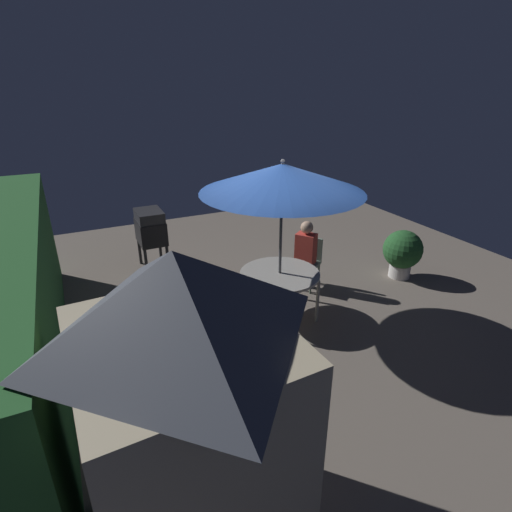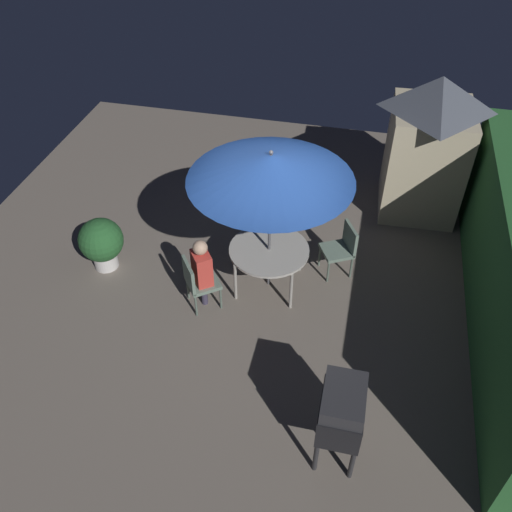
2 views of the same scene
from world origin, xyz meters
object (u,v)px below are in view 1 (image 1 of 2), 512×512
patio_umbrella (282,178)px  potted_plant_by_shed (402,251)px  person_in_red (306,247)px  chair_near_shed (307,259)px  patio_table (280,276)px  garden_shed (186,415)px  bbq_grill (150,228)px  chair_far_side (230,320)px

patio_umbrella → potted_plant_by_shed: 3.25m
potted_plant_by_shed → person_in_red: bearing=76.3°
patio_umbrella → chair_near_shed: bearing=-53.9°
patio_table → chair_near_shed: bearing=-53.9°
potted_plant_by_shed → garden_shed: bearing=120.1°
bbq_grill → potted_plant_by_shed: bbq_grill is taller
person_in_red → potted_plant_by_shed: bearing=-103.7°
bbq_grill → chair_far_side: size_ratio=1.33×
garden_shed → patio_umbrella: (2.73, -2.28, 0.91)m
bbq_grill → chair_far_side: bbq_grill is taller
garden_shed → person_in_red: bearing=-43.2°
patio_umbrella → person_in_red: patio_umbrella is taller
garden_shed → chair_near_shed: bearing=-43.3°
garden_shed → chair_far_side: size_ratio=2.87×
bbq_grill → person_in_red: (-2.01, -2.29, -0.06)m
patio_umbrella → chair_far_side: size_ratio=2.77×
garden_shed → chair_far_side: (2.15, -1.20, -0.79)m
person_in_red → patio_umbrella: bearing=126.1°
potted_plant_by_shed → patio_umbrella: bearing=94.0°
bbq_grill → chair_far_side: (-3.24, -0.32, -0.33)m
garden_shed → chair_near_shed: (3.43, -3.24, -0.79)m
garden_shed → chair_far_side: garden_shed is taller
garden_shed → person_in_red: size_ratio=2.05×
potted_plant_by_shed → patio_table: bearing=94.0°
chair_far_side → person_in_red: 2.33m
patio_umbrella → chair_far_side: patio_umbrella is taller
patio_table → chair_near_shed: size_ratio=1.39×
chair_near_shed → chair_far_side: bearing=122.1°
bbq_grill → patio_table: bearing=-152.2°
bbq_grill → garden_shed: bearing=170.8°
bbq_grill → potted_plant_by_shed: bearing=-120.7°
chair_near_shed → patio_table: bearing=126.1°
patio_table → patio_umbrella: size_ratio=0.50×
garden_shed → patio_umbrella: size_ratio=1.04×
garden_shed → potted_plant_by_shed: size_ratio=2.76×
garden_shed → chair_near_shed: size_ratio=2.87×
patio_table → person_in_red: person_in_red is taller
garden_shed → chair_far_side: bearing=-29.1°
bbq_grill → person_in_red: bearing=-131.3°
garden_shed → bbq_grill: size_ratio=2.15×
patio_table → garden_shed: bearing=140.1°
garden_shed → potted_plant_by_shed: garden_shed is taller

